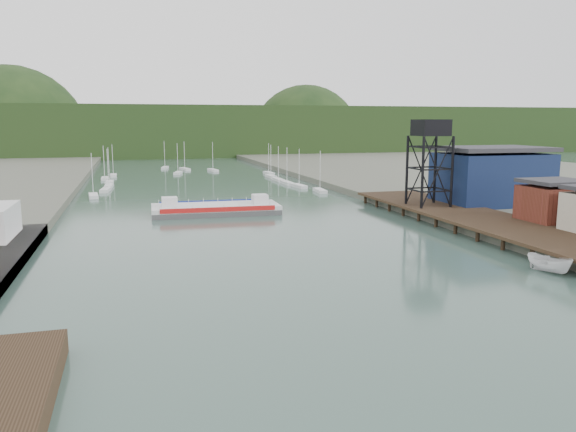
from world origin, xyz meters
TOP-DOWN VIEW (x-y plane):
  - ground at (0.00, 0.00)m, footprint 600.00×600.00m
  - east_pier at (37.00, 45.00)m, footprint 14.00×70.00m
  - lift_tower at (35.00, 58.00)m, footprint 6.50×6.50m
  - blue_shed at (50.00, 60.00)m, footprint 20.50×14.50m
  - marina_sailboats at (0.08, 138.46)m, footprint 57.71×92.65m
  - distant_hills at (-3.98, 301.35)m, footprint 500.00×120.00m
  - chain_ferry at (-3.07, 72.28)m, footprint 24.75×10.75m
  - motorboat at (28.57, 18.05)m, footprint 3.73×6.11m

SIDE VIEW (x-z plane):
  - ground at x=0.00m, z-range 0.00..0.00m
  - marina_sailboats at x=0.08m, z-range -0.10..0.80m
  - chain_ferry at x=-3.07m, z-range -0.75..2.77m
  - motorboat at x=28.57m, z-range 0.00..2.21m
  - east_pier at x=37.00m, z-range 0.67..3.12m
  - blue_shed at x=50.00m, z-range 1.41..12.71m
  - distant_hills at x=-3.98m, z-range -29.62..50.38m
  - lift_tower at x=35.00m, z-range 7.65..23.65m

